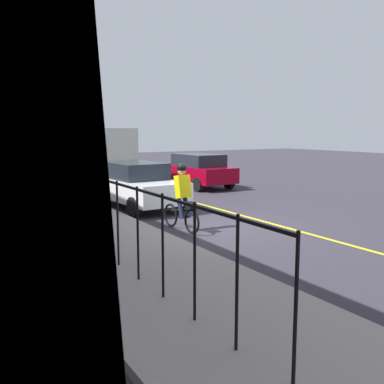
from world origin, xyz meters
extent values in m
plane|color=#322E38|center=(0.00, 0.00, 0.00)|extent=(80.00, 80.00, 0.00)
cube|color=yellow|center=(0.00, -1.60, 0.00)|extent=(36.00, 0.12, 0.01)
cube|color=gray|center=(0.00, 3.40, 0.07)|extent=(40.00, 3.20, 0.15)
cylinder|color=black|center=(-6.91, 3.80, 0.95)|extent=(0.04, 0.04, 1.60)
cylinder|color=black|center=(-5.98, 3.80, 0.95)|extent=(0.04, 0.04, 1.60)
cylinder|color=black|center=(-5.05, 3.80, 0.95)|extent=(0.04, 0.04, 1.60)
cylinder|color=black|center=(-4.12, 3.80, 0.95)|extent=(0.04, 0.04, 1.60)
cylinder|color=black|center=(-3.19, 3.80, 0.95)|extent=(0.04, 0.04, 1.60)
cylinder|color=black|center=(-2.26, 3.80, 0.95)|extent=(0.04, 0.04, 1.60)
cylinder|color=black|center=(-1.33, 3.80, 0.95)|extent=(0.04, 0.04, 1.60)
cylinder|color=black|center=(-0.40, 3.80, 0.95)|extent=(0.04, 0.04, 1.60)
cylinder|color=black|center=(0.53, 3.80, 0.95)|extent=(0.04, 0.04, 1.60)
cylinder|color=black|center=(1.47, 3.80, 0.95)|extent=(0.04, 0.04, 1.60)
cylinder|color=black|center=(2.40, 3.80, 0.95)|extent=(0.04, 0.04, 1.60)
cylinder|color=black|center=(3.33, 3.80, 0.95)|extent=(0.04, 0.04, 1.60)
cylinder|color=black|center=(4.26, 3.80, 0.95)|extent=(0.04, 0.04, 1.60)
cylinder|color=black|center=(5.19, 3.80, 0.95)|extent=(0.04, 0.04, 1.60)
cylinder|color=black|center=(6.12, 3.80, 0.95)|extent=(0.04, 0.04, 1.60)
cylinder|color=black|center=(7.05, 3.80, 0.95)|extent=(0.04, 0.04, 1.60)
cylinder|color=black|center=(7.98, 3.80, 0.95)|extent=(0.04, 0.04, 1.60)
cylinder|color=black|center=(8.91, 3.80, 0.95)|extent=(0.04, 0.04, 1.60)
cube|color=black|center=(1.00, 3.80, 1.70)|extent=(15.83, 0.04, 0.04)
torus|color=black|center=(0.73, 1.11, 0.33)|extent=(0.66, 0.10, 0.66)
torus|color=black|center=(-0.32, 1.04, 0.33)|extent=(0.66, 0.10, 0.66)
cube|color=black|center=(0.21, 1.08, 0.58)|extent=(0.93, 0.10, 0.24)
cylinder|color=black|center=(0.06, 1.07, 0.73)|extent=(0.03, 0.03, 0.35)
cube|color=yellow|center=(0.11, 1.07, 1.21)|extent=(0.36, 0.38, 0.63)
sphere|color=tan|center=(0.16, 1.07, 1.62)|extent=(0.22, 0.22, 0.22)
sphere|color=black|center=(0.16, 1.07, 1.70)|extent=(0.26, 0.26, 0.26)
cylinder|color=#191E38|center=(0.08, 1.17, 0.68)|extent=(0.34, 0.14, 0.65)
cylinder|color=#191E38|center=(0.09, 0.97, 0.68)|extent=(0.34, 0.14, 0.65)
cube|color=black|center=(-0.27, 1.04, 0.75)|extent=(0.25, 0.22, 0.18)
cube|color=maroon|center=(7.85, -4.02, 0.67)|extent=(4.45, 1.91, 0.70)
cube|color=#1E232D|center=(7.65, -4.03, 1.30)|extent=(2.50, 1.65, 0.56)
cylinder|color=black|center=(9.32, -3.14, 0.32)|extent=(0.65, 0.24, 0.64)
cylinder|color=black|center=(9.36, -4.83, 0.32)|extent=(0.65, 0.24, 0.64)
cylinder|color=black|center=(6.33, -3.21, 0.32)|extent=(0.65, 0.24, 0.64)
cylinder|color=black|center=(6.37, -4.91, 0.32)|extent=(0.65, 0.24, 0.64)
cube|color=white|center=(4.05, 0.72, 0.67)|extent=(4.51, 2.10, 0.70)
cube|color=#1E232D|center=(4.25, 0.73, 1.30)|extent=(2.57, 1.75, 0.56)
cylinder|color=black|center=(2.61, -0.24, 0.32)|extent=(0.65, 0.26, 0.64)
cylinder|color=black|center=(2.50, 1.46, 0.32)|extent=(0.65, 0.26, 0.64)
cylinder|color=black|center=(5.60, -0.03, 0.32)|extent=(0.65, 0.26, 0.64)
cylinder|color=black|center=(5.48, 1.67, 0.32)|extent=(0.65, 0.26, 0.64)
cube|color=silver|center=(10.61, 0.18, 1.63)|extent=(5.01, 2.95, 2.30)
cube|color=silver|center=(14.01, 0.59, 1.43)|extent=(2.07, 2.41, 1.90)
cylinder|color=black|center=(13.74, 1.68, 0.48)|extent=(0.99, 0.41, 0.96)
cylinder|color=black|center=(14.00, -0.54, 0.48)|extent=(0.99, 0.41, 0.96)
cylinder|color=black|center=(9.43, 1.17, 0.48)|extent=(0.99, 0.41, 0.96)
cylinder|color=black|center=(9.69, -1.06, 0.48)|extent=(0.99, 0.41, 0.96)
camera|label=1|loc=(-9.77, 6.63, 2.66)|focal=40.45mm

